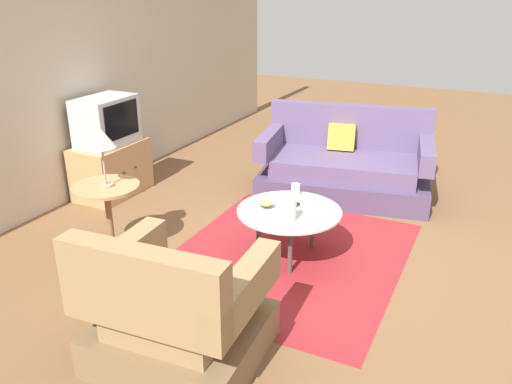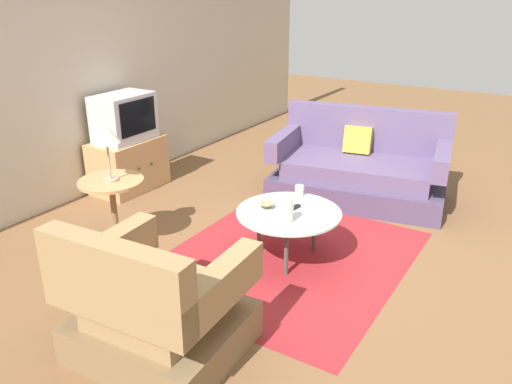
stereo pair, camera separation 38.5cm
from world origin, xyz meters
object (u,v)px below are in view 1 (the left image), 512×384
object	(u,v)px
coffee_table	(289,214)
television	(106,121)
bowl	(266,205)
tv_remote_dark	(293,207)
vase	(291,206)
tv_stand	(112,169)
tv_remote_silver	(321,205)
side_table	(108,205)
armchair	(176,316)
couch	(344,167)
table_lamp	(101,140)
mug	(296,189)

from	to	relation	value
coffee_table	television	bearing A→B (deg)	78.32
television	bowl	size ratio (longest dim) A/B	4.86
television	tv_remote_dark	size ratio (longest dim) A/B	3.65
vase	tv_stand	bearing A→B (deg)	74.88
vase	tv_remote_silver	distance (m)	0.38
side_table	television	xyz separation A→B (m)	(1.03, 0.86, 0.35)
armchair	vase	bearing A→B (deg)	78.29
side_table	tv_remote_silver	bearing A→B (deg)	-63.40
couch	bowl	world-z (taller)	couch
side_table	armchair	bearing A→B (deg)	-125.14
side_table	bowl	distance (m)	1.26
vase	bowl	world-z (taller)	vase
tv_stand	tv_remote_silver	distance (m)	2.40
coffee_table	table_lamp	bearing A→B (deg)	114.33
side_table	mug	world-z (taller)	side_table
mug	bowl	distance (m)	0.38
tv_remote_silver	side_table	bearing A→B (deg)	69.02
vase	bowl	bearing A→B (deg)	64.35
armchair	couch	distance (m)	2.95
couch	side_table	size ratio (longest dim) A/B	3.08
tv_stand	table_lamp	distance (m)	1.53
vase	tv_remote_dark	xyz separation A→B (m)	(0.21, 0.07, -0.10)
side_table	tv_remote_dark	distance (m)	1.47
couch	table_lamp	xyz separation A→B (m)	(-2.10, 1.30, 0.68)
tv_remote_dark	tv_remote_silver	size ratio (longest dim) A/B	1.02
television	bowl	world-z (taller)	television
television	tv_remote_silver	bearing A→B (deg)	-96.38
coffee_table	vase	xyz separation A→B (m)	(-0.16, -0.08, 0.14)
television	tv_remote_silver	world-z (taller)	television
tv_stand	bowl	world-z (taller)	tv_stand
couch	mug	size ratio (longest dim) A/B	15.17
table_lamp	side_table	bearing A→B (deg)	57.61
side_table	television	world-z (taller)	television
armchair	vase	size ratio (longest dim) A/B	4.17
coffee_table	mug	size ratio (longest dim) A/B	6.83
vase	tv_remote_dark	bearing A→B (deg)	17.94
armchair	bowl	bearing A→B (deg)	89.72
television	table_lamp	bearing A→B (deg)	-139.90
bowl	tv_remote_dark	distance (m)	0.21
vase	tv_remote_dark	world-z (taller)	vase
side_table	tv_remote_silver	world-z (taller)	side_table
tv_stand	vase	xyz separation A→B (m)	(-0.61, -2.25, 0.25)
armchair	tv_remote_silver	world-z (taller)	armchair
armchair	tv_remote_silver	xyz separation A→B (m)	(1.61, -0.31, 0.11)
mug	tv_remote_dark	xyz separation A→B (m)	(-0.28, -0.09, -0.04)
vase	side_table	bearing A→B (deg)	106.69
couch	coffee_table	distance (m)	1.52
table_lamp	television	bearing A→B (deg)	40.10
side_table	tv_stand	size ratio (longest dim) A/B	0.78
armchair	table_lamp	distance (m)	1.61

